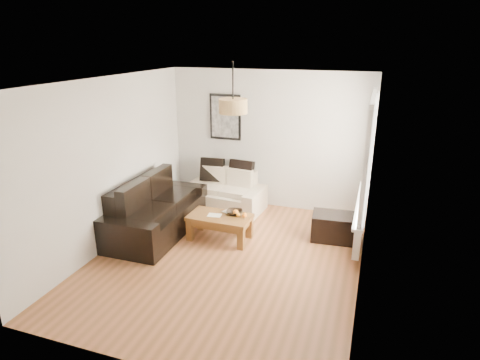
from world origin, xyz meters
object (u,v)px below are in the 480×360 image
(loveseat_cream, at_px, (225,191))
(sofa_leather, at_px, (157,208))
(ottoman, at_px, (336,227))
(coffee_table, at_px, (220,227))

(loveseat_cream, bearing_deg, sofa_leather, -113.56)
(sofa_leather, distance_m, ottoman, 2.97)
(sofa_leather, height_order, coffee_table, sofa_leather)
(loveseat_cream, height_order, coffee_table, loveseat_cream)
(loveseat_cream, height_order, ottoman, loveseat_cream)
(sofa_leather, relative_size, ottoman, 2.69)
(ottoman, bearing_deg, sofa_leather, -166.40)
(coffee_table, height_order, ottoman, ottoman)
(loveseat_cream, distance_m, ottoman, 2.25)
(loveseat_cream, xyz_separation_m, sofa_leather, (-0.72, -1.31, 0.07))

